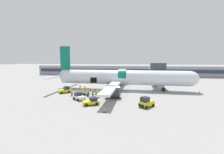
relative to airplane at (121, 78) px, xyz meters
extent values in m
plane|color=gray|center=(3.41, -2.04, -3.26)|extent=(500.00, 500.00, 0.00)
cube|color=gray|center=(3.41, 38.34, -0.73)|extent=(103.46, 9.03, 5.07)
cube|color=#232D3D|center=(3.41, 33.77, -0.47)|extent=(101.39, 0.16, 1.62)
cylinder|color=#4C4C51|center=(9.76, 6.68, -1.39)|extent=(0.60, 0.60, 3.73)
cube|color=silver|center=(9.76, 6.68, 2.03)|extent=(3.12, 9.53, 3.12)
cube|color=#333842|center=(9.76, 2.52, 2.03)|extent=(4.05, 1.60, 3.74)
cylinder|color=silver|center=(0.47, 0.00, 0.12)|extent=(33.79, 3.83, 3.83)
sphere|color=silver|center=(17.37, 0.00, 0.12)|extent=(3.64, 3.64, 3.64)
cone|color=silver|center=(-16.43, 0.00, 0.12)|extent=(4.41, 3.52, 3.52)
cylinder|color=#0F6B56|center=(0.47, -0.04, 0.47)|extent=(2.03, 3.84, 3.84)
cube|color=#0F6B56|center=(-15.71, 0.00, 5.27)|extent=(2.87, 0.28, 6.46)
cube|color=silver|center=(-15.89, -4.62, 0.50)|extent=(0.90, 9.25, 0.20)
cube|color=silver|center=(-15.89, 4.63, 0.50)|extent=(0.90, 9.25, 0.20)
cube|color=silver|center=(-0.88, -8.83, -0.93)|extent=(2.13, 16.52, 0.40)
cube|color=silver|center=(-0.88, 8.84, -0.93)|extent=(2.13, 16.52, 0.40)
cylinder|color=#333842|center=(-0.68, -8.85, -1.94)|extent=(3.11, 2.59, 2.59)
cylinder|color=#333842|center=(-0.68, 8.86, -1.94)|extent=(3.11, 2.59, 2.59)
cube|color=black|center=(-6.97, -1.89, -0.55)|extent=(1.70, 0.12, 1.40)
cylinder|color=#56565B|center=(10.95, 0.00, -1.81)|extent=(0.22, 0.22, 1.94)
sphere|color=black|center=(10.95, 0.00, -2.78)|extent=(0.96, 0.96, 0.96)
cylinder|color=#56565B|center=(-2.91, -2.61, -1.81)|extent=(0.22, 0.22, 1.94)
sphere|color=black|center=(-2.91, -2.61, -2.78)|extent=(0.96, 0.96, 0.96)
cylinder|color=#56565B|center=(-2.91, 2.62, -1.81)|extent=(0.22, 0.22, 1.94)
sphere|color=black|center=(-2.91, 2.62, -2.78)|extent=(0.96, 0.96, 0.96)
cube|color=yellow|center=(-13.03, -6.13, -2.72)|extent=(2.91, 2.90, 0.61)
cube|color=#232833|center=(-12.69, -5.80, -2.07)|extent=(1.72, 1.72, 0.69)
cube|color=black|center=(-12.04, -5.16, -2.84)|extent=(1.00, 1.01, 0.30)
sphere|color=black|center=(-11.90, -5.98, -2.98)|extent=(0.56, 0.56, 0.56)
sphere|color=black|center=(-12.86, -5.00, -2.98)|extent=(0.56, 0.56, 0.56)
sphere|color=black|center=(-13.19, -7.25, -2.98)|extent=(0.56, 0.56, 0.56)
sphere|color=black|center=(-14.15, -6.27, -2.98)|extent=(0.56, 0.56, 0.56)
cube|color=yellow|center=(-3.76, -14.40, -2.78)|extent=(3.12, 2.69, 0.49)
cube|color=#232833|center=(-3.34, -14.16, -2.24)|extent=(1.71, 1.75, 0.59)
cube|color=black|center=(-2.54, -13.70, -2.88)|extent=(0.80, 1.26, 0.24)
sphere|color=black|center=(-2.59, -14.57, -2.98)|extent=(0.56, 0.56, 0.56)
sphere|color=black|center=(-3.32, -13.30, -2.98)|extent=(0.56, 0.56, 0.56)
sphere|color=black|center=(-4.19, -15.49, -2.98)|extent=(0.56, 0.56, 0.56)
sphere|color=black|center=(-4.92, -14.22, -2.98)|extent=(0.56, 0.56, 0.56)
cube|color=white|center=(-7.08, -11.57, -2.73)|extent=(2.83, 2.63, 0.58)
cube|color=#232833|center=(-7.42, -11.30, -2.11)|extent=(1.61, 1.62, 0.67)
cube|color=black|center=(-8.11, -10.77, -2.85)|extent=(0.86, 1.05, 0.29)
sphere|color=black|center=(-7.35, -10.53, -2.98)|extent=(0.56, 0.56, 0.56)
sphere|color=black|center=(-8.15, -11.56, -2.98)|extent=(0.56, 0.56, 0.56)
sphere|color=black|center=(-6.00, -11.58, -2.98)|extent=(0.56, 0.56, 0.56)
sphere|color=black|center=(-6.81, -12.61, -2.98)|extent=(0.56, 0.56, 0.56)
cube|color=yellow|center=(6.00, -13.88, -2.65)|extent=(2.79, 2.88, 0.75)
cube|color=#232833|center=(5.69, -14.23, -1.87)|extent=(1.66, 1.66, 0.81)
cube|color=black|center=(5.07, -14.91, -2.80)|extent=(0.99, 0.91, 0.37)
sphere|color=black|center=(4.91, -14.12, -2.98)|extent=(0.56, 0.56, 0.56)
sphere|color=black|center=(5.87, -14.99, -2.98)|extent=(0.56, 0.56, 0.56)
sphere|color=black|center=(6.13, -12.78, -2.98)|extent=(0.56, 0.56, 0.56)
sphere|color=black|center=(7.08, -13.65, -2.98)|extent=(0.56, 0.56, 0.56)
cube|color=#B7BABF|center=(-8.17, -6.54, -2.78)|extent=(3.30, 2.36, 0.05)
cube|color=#B7BABF|center=(-6.79, -7.02, -2.50)|extent=(0.54, 1.40, 0.51)
cube|color=#B7BABF|center=(-8.41, -7.21, -2.50)|extent=(2.78, 1.02, 0.51)
cube|color=#B7BABF|center=(-7.94, -5.88, -2.50)|extent=(2.78, 1.02, 0.51)
cube|color=#333338|center=(-6.34, -7.18, -2.98)|extent=(0.88, 0.37, 0.06)
sphere|color=black|center=(-7.43, -7.58, -3.06)|extent=(0.40, 0.40, 0.40)
sphere|color=black|center=(-6.95, -6.19, -3.06)|extent=(0.40, 0.40, 0.40)
sphere|color=black|center=(-9.40, -6.89, -3.06)|extent=(0.40, 0.40, 0.40)
sphere|color=black|center=(-8.92, -5.51, -3.06)|extent=(0.40, 0.40, 0.40)
cube|color=#1E2347|center=(-7.20, -6.92, -2.51)|extent=(0.53, 0.37, 0.48)
cube|color=#2D2D33|center=(-8.80, -6.06, -2.54)|extent=(0.53, 0.46, 0.42)
cube|color=#721951|center=(-8.17, -6.29, -2.56)|extent=(0.40, 0.29, 0.38)
cube|color=#999BA0|center=(-3.75, -5.87, -2.83)|extent=(3.27, 1.58, 0.05)
cube|color=#999BA0|center=(-2.15, -5.87, -2.55)|extent=(0.06, 1.58, 0.52)
cube|color=#999BA0|center=(-3.75, -6.63, -2.55)|extent=(3.21, 0.06, 0.52)
cube|color=#999BA0|center=(-3.75, -5.11, -2.55)|extent=(3.21, 0.06, 0.52)
cube|color=#333338|center=(-1.67, -5.87, -3.01)|extent=(0.90, 0.08, 0.06)
sphere|color=black|center=(-2.61, -6.66, -3.06)|extent=(0.40, 0.40, 0.40)
sphere|color=black|center=(-2.61, -5.08, -3.06)|extent=(0.40, 0.40, 0.40)
sphere|color=black|center=(-4.90, -6.66, -3.06)|extent=(0.40, 0.40, 0.40)
sphere|color=black|center=(-4.90, -5.08, -3.06)|extent=(0.40, 0.40, 0.40)
cube|color=olive|center=(-3.78, -5.99, -2.61)|extent=(0.54, 0.21, 0.39)
cube|color=black|center=(-3.01, -6.14, -2.59)|extent=(0.49, 0.29, 0.43)
cube|color=#14472D|center=(-4.38, -6.05, -2.56)|extent=(0.56, 0.35, 0.49)
cylinder|color=#1E2338|center=(-7.10, -8.90, -2.85)|extent=(0.41, 0.41, 0.83)
cylinder|color=#B7E019|center=(-7.10, -8.90, -2.11)|extent=(0.53, 0.53, 0.65)
sphere|color=beige|center=(-7.10, -8.90, -1.67)|extent=(0.23, 0.23, 0.23)
cylinder|color=#B7E019|center=(-7.21, -9.10, -2.18)|extent=(0.17, 0.17, 0.60)
cylinder|color=#B7E019|center=(-6.99, -8.69, -2.18)|extent=(0.17, 0.17, 0.60)
cylinder|color=#1E2338|center=(-9.89, -3.91, -2.82)|extent=(0.45, 0.45, 0.87)
cylinder|color=#CCE523|center=(-9.89, -3.91, -2.04)|extent=(0.58, 0.58, 0.69)
sphere|color=tan|center=(-9.89, -3.91, -1.58)|extent=(0.24, 0.24, 0.24)
cylinder|color=#CCE523|center=(-9.73, -4.10, -2.12)|extent=(0.18, 0.18, 0.63)
cylinder|color=#CCE523|center=(-10.04, -3.72, -2.12)|extent=(0.18, 0.18, 0.63)
cylinder|color=#1E2338|center=(-8.82, -3.59, -2.89)|extent=(0.33, 0.33, 0.75)
cylinder|color=orange|center=(-8.82, -3.59, -2.22)|extent=(0.42, 0.42, 0.59)
sphere|color=tan|center=(-8.82, -3.59, -1.82)|extent=(0.21, 0.21, 0.21)
cylinder|color=orange|center=(-8.86, -3.39, -2.28)|extent=(0.13, 0.13, 0.54)
cylinder|color=orange|center=(-8.77, -3.79, -2.28)|extent=(0.13, 0.13, 0.54)
cylinder|color=#2D2D33|center=(-3.78, -9.29, -2.82)|extent=(0.45, 0.45, 0.89)
cylinder|color=#B7E019|center=(-3.78, -9.29, -2.03)|extent=(0.57, 0.57, 0.70)
sphere|color=brown|center=(-3.78, -9.29, -1.56)|extent=(0.24, 0.24, 0.24)
cylinder|color=#B7E019|center=(-3.99, -9.16, -2.10)|extent=(0.18, 0.18, 0.64)
cylinder|color=#B7E019|center=(-3.57, -9.42, -2.10)|extent=(0.18, 0.18, 0.64)
cylinder|color=#2D2D33|center=(-5.31, -8.08, -2.83)|extent=(0.33, 0.33, 0.87)
cylinder|color=orange|center=(-5.31, -8.08, -2.05)|extent=(0.42, 0.42, 0.68)
sphere|color=beige|center=(-5.31, -8.08, -1.59)|extent=(0.24, 0.24, 0.24)
cylinder|color=orange|center=(-5.55, -8.07, -2.12)|extent=(0.13, 0.13, 0.63)
cylinder|color=orange|center=(-5.06, -8.09, -2.12)|extent=(0.13, 0.13, 0.63)
cylinder|color=#1E2338|center=(-10.03, -8.52, -2.86)|extent=(0.40, 0.40, 0.80)
cylinder|color=orange|center=(-10.03, -8.52, -2.14)|extent=(0.51, 0.51, 0.63)
sphere|color=tan|center=(-10.03, -8.52, -1.71)|extent=(0.22, 0.22, 0.22)
cylinder|color=orange|center=(-9.84, -8.62, -2.21)|extent=(0.16, 0.16, 0.58)
cylinder|color=orange|center=(-10.23, -8.41, -2.21)|extent=(0.16, 0.16, 0.58)
cube|color=#2D2D33|center=(-6.23, -8.77, -2.95)|extent=(0.55, 0.47, 0.62)
cube|color=black|center=(-6.23, -8.77, -2.58)|extent=(0.28, 0.17, 0.12)
cube|color=black|center=(18.99, -1.18, -3.25)|extent=(0.44, 0.44, 0.03)
cone|color=orange|center=(18.99, -1.18, -2.90)|extent=(0.33, 0.33, 0.71)
cylinder|color=white|center=(18.99, -1.18, -2.87)|extent=(0.19, 0.19, 0.09)
cube|color=black|center=(-0.44, -17.74, -3.25)|extent=(0.46, 0.46, 0.03)
cone|color=orange|center=(-0.44, -17.74, -2.87)|extent=(0.34, 0.34, 0.78)
cylinder|color=white|center=(-0.44, -17.74, -2.83)|extent=(0.20, 0.20, 0.09)
camera|label=1|loc=(4.41, -39.31, 4.63)|focal=24.00mm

